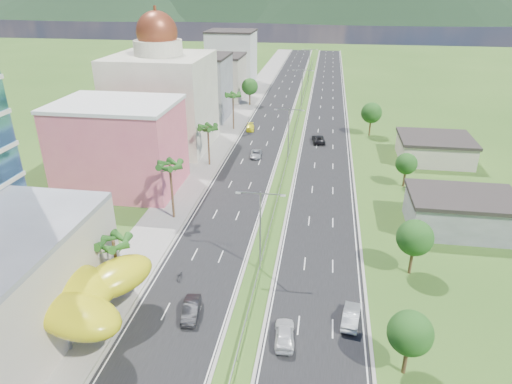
% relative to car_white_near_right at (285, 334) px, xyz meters
% --- Properties ---
extents(ground, '(500.00, 500.00, 0.00)m').
position_rel_car_white_near_right_xyz_m(ground, '(-4.38, 2.50, -0.89)').
color(ground, '#2D5119').
rests_on(ground, ground).
extents(road_left, '(11.00, 260.00, 0.04)m').
position_rel_car_white_near_right_xyz_m(road_left, '(-11.88, 92.50, -0.87)').
color(road_left, black).
rests_on(road_left, ground).
extents(road_right, '(11.00, 260.00, 0.04)m').
position_rel_car_white_near_right_xyz_m(road_right, '(3.12, 92.50, -0.87)').
color(road_right, black).
rests_on(road_right, ground).
extents(sidewalk_left, '(7.00, 260.00, 0.12)m').
position_rel_car_white_near_right_xyz_m(sidewalk_left, '(-21.38, 92.50, -0.83)').
color(sidewalk_left, gray).
rests_on(sidewalk_left, ground).
extents(median_guardrail, '(0.10, 216.06, 0.76)m').
position_rel_car_white_near_right_xyz_m(median_guardrail, '(-4.38, 74.49, -0.27)').
color(median_guardrail, gray).
rests_on(median_guardrail, ground).
extents(streetlight_median_b, '(6.04, 0.25, 11.00)m').
position_rel_car_white_near_right_xyz_m(streetlight_median_b, '(-4.38, 12.50, 5.86)').
color(streetlight_median_b, gray).
rests_on(streetlight_median_b, ground).
extents(streetlight_median_c, '(6.04, 0.25, 11.00)m').
position_rel_car_white_near_right_xyz_m(streetlight_median_c, '(-4.38, 52.50, 5.86)').
color(streetlight_median_c, gray).
rests_on(streetlight_median_c, ground).
extents(streetlight_median_d, '(6.04, 0.25, 11.00)m').
position_rel_car_white_near_right_xyz_m(streetlight_median_d, '(-4.38, 97.50, 5.86)').
color(streetlight_median_d, gray).
rests_on(streetlight_median_d, ground).
extents(streetlight_median_e, '(6.04, 0.25, 11.00)m').
position_rel_car_white_near_right_xyz_m(streetlight_median_e, '(-4.38, 142.50, 5.86)').
color(streetlight_median_e, gray).
rests_on(streetlight_median_e, ground).
extents(lime_canopy, '(18.00, 15.00, 7.40)m').
position_rel_car_white_near_right_xyz_m(lime_canopy, '(-24.38, -1.50, 4.10)').
color(lime_canopy, gold).
rests_on(lime_canopy, ground).
extents(pink_shophouse, '(20.00, 15.00, 15.00)m').
position_rel_car_white_near_right_xyz_m(pink_shophouse, '(-32.38, 34.50, 6.61)').
color(pink_shophouse, '#D85871').
rests_on(pink_shophouse, ground).
extents(domed_building, '(20.00, 20.00, 28.70)m').
position_rel_car_white_near_right_xyz_m(domed_building, '(-32.38, 57.50, 10.47)').
color(domed_building, '#BEB89D').
rests_on(domed_building, ground).
extents(midrise_grey, '(16.00, 15.00, 16.00)m').
position_rel_car_white_near_right_xyz_m(midrise_grey, '(-31.38, 82.50, 7.11)').
color(midrise_grey, slate).
rests_on(midrise_grey, ground).
extents(midrise_beige, '(16.00, 15.00, 13.00)m').
position_rel_car_white_near_right_xyz_m(midrise_beige, '(-31.38, 104.50, 5.61)').
color(midrise_beige, '#BAAE99').
rests_on(midrise_beige, ground).
extents(midrise_white, '(16.00, 15.00, 18.00)m').
position_rel_car_white_near_right_xyz_m(midrise_white, '(-31.38, 127.50, 8.11)').
color(midrise_white, silver).
rests_on(midrise_white, ground).
extents(shed_near, '(15.00, 10.00, 5.00)m').
position_rel_car_white_near_right_xyz_m(shed_near, '(23.62, 27.50, 1.61)').
color(shed_near, slate).
rests_on(shed_near, ground).
extents(shed_far, '(14.00, 12.00, 4.40)m').
position_rel_car_white_near_right_xyz_m(shed_far, '(25.62, 57.50, 1.31)').
color(shed_far, '#BAAE99').
rests_on(shed_far, ground).
extents(palm_tree_b, '(3.60, 3.60, 8.10)m').
position_rel_car_white_near_right_xyz_m(palm_tree_b, '(-19.88, 4.50, 6.17)').
color(palm_tree_b, '#47301C').
rests_on(palm_tree_b, ground).
extents(palm_tree_c, '(3.60, 3.60, 9.60)m').
position_rel_car_white_near_right_xyz_m(palm_tree_c, '(-19.88, 24.50, 7.61)').
color(palm_tree_c, '#47301C').
rests_on(palm_tree_c, ground).
extents(palm_tree_d, '(3.60, 3.60, 8.60)m').
position_rel_car_white_near_right_xyz_m(palm_tree_d, '(-19.88, 47.50, 6.66)').
color(palm_tree_d, '#47301C').
rests_on(palm_tree_d, ground).
extents(palm_tree_e, '(3.60, 3.60, 9.40)m').
position_rel_car_white_near_right_xyz_m(palm_tree_e, '(-19.88, 72.50, 7.42)').
color(palm_tree_e, '#47301C').
rests_on(palm_tree_e, ground).
extents(leafy_tree_lfar, '(4.90, 4.90, 8.05)m').
position_rel_car_white_near_right_xyz_m(leafy_tree_lfar, '(-19.88, 97.50, 4.69)').
color(leafy_tree_lfar, '#47301C').
rests_on(leafy_tree_lfar, ground).
extents(leafy_tree_ra, '(4.20, 4.20, 6.90)m').
position_rel_car_white_near_right_xyz_m(leafy_tree_ra, '(11.62, -2.50, 3.89)').
color(leafy_tree_ra, '#47301C').
rests_on(leafy_tree_ra, ground).
extents(leafy_tree_rb, '(4.55, 4.55, 7.47)m').
position_rel_car_white_near_right_xyz_m(leafy_tree_rb, '(14.62, 14.50, 4.29)').
color(leafy_tree_rb, '#47301C').
rests_on(leafy_tree_rb, ground).
extents(leafy_tree_rc, '(3.85, 3.85, 6.33)m').
position_rel_car_white_near_right_xyz_m(leafy_tree_rc, '(17.62, 42.50, 3.49)').
color(leafy_tree_rc, '#47301C').
rests_on(leafy_tree_rc, ground).
extents(leafy_tree_rd, '(4.90, 4.90, 8.05)m').
position_rel_car_white_near_right_xyz_m(leafy_tree_rd, '(13.62, 72.50, 4.69)').
color(leafy_tree_rd, '#47301C').
rests_on(leafy_tree_rd, ground).
extents(mountain_ridge, '(860.00, 140.00, 90.00)m').
position_rel_car_white_near_right_xyz_m(mountain_ridge, '(55.62, 452.50, -0.89)').
color(mountain_ridge, black).
rests_on(mountain_ridge, ground).
extents(car_dark_left, '(2.34, 5.08, 1.61)m').
position_rel_car_white_near_right_xyz_m(car_dark_left, '(-10.64, 2.30, -0.04)').
color(car_dark_left, black).
rests_on(car_dark_left, road_left).
extents(car_silver_mid_left, '(2.52, 4.90, 1.32)m').
position_rel_car_white_near_right_xyz_m(car_silver_mid_left, '(-11.24, 53.44, -0.19)').
color(car_silver_mid_left, '#999BA0').
rests_on(car_silver_mid_left, road_left).
extents(car_yellow_far_left, '(2.57, 4.98, 1.38)m').
position_rel_car_white_near_right_xyz_m(car_yellow_far_left, '(-15.60, 72.37, -0.16)').
color(car_yellow_far_left, yellow).
rests_on(car_yellow_far_left, road_left).
extents(car_white_near_right, '(2.41, 5.13, 1.69)m').
position_rel_car_white_near_right_xyz_m(car_white_near_right, '(0.00, 0.00, 0.00)').
color(car_white_near_right, silver).
rests_on(car_white_near_right, road_right).
extents(car_silver_right, '(2.39, 5.16, 1.64)m').
position_rel_car_white_near_right_xyz_m(car_silver_right, '(6.89, 3.92, -0.03)').
color(car_silver_right, '#A4A7AC').
rests_on(car_silver_right, road_right).
extents(car_dark_far_right, '(3.43, 6.05, 1.59)m').
position_rel_car_white_near_right_xyz_m(car_dark_far_right, '(1.58, 65.25, -0.05)').
color(car_dark_far_right, black).
rests_on(car_dark_far_right, road_right).
extents(motorcycle, '(0.59, 1.84, 1.17)m').
position_rel_car_white_near_right_xyz_m(motorcycle, '(-14.03, 8.80, -0.26)').
color(motorcycle, black).
rests_on(motorcycle, road_left).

